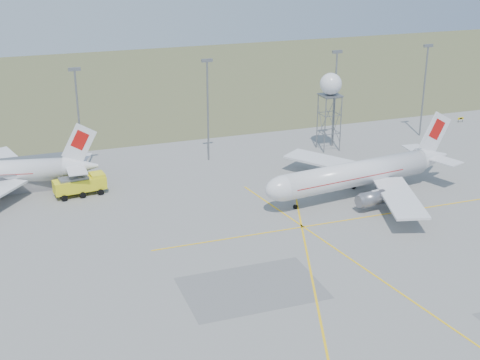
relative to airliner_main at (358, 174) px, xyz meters
name	(u,v)px	position (x,y,z in m)	size (l,w,h in m)	color
ground	(451,319)	(-8.74, -38.72, -4.04)	(400.00, 400.00, 0.00)	gray
grass_strip	(168,82)	(-8.74, 101.28, -4.03)	(400.00, 120.00, 0.03)	#4E5D33
building_grey	(29,174)	(-53.74, 25.28, -2.07)	(19.00, 10.00, 3.90)	gray
mast_a	(78,113)	(-43.74, 27.28, 8.03)	(2.20, 0.50, 20.50)	slate
mast_b	(208,102)	(-18.74, 27.28, 8.03)	(2.20, 0.50, 20.50)	slate
mast_c	(335,91)	(9.26, 27.28, 8.03)	(2.20, 0.50, 20.50)	slate
mast_d	(425,83)	(31.26, 27.28, 8.03)	(2.20, 0.50, 20.50)	slate
taxi_sign_near	(461,119)	(46.86, 33.28, -3.16)	(1.60, 0.17, 1.20)	black
airliner_main	(358,174)	(0.00, 0.00, 0.00)	(38.75, 37.40, 13.20)	silver
radar_tower	(330,107)	(7.08, 25.24, 5.14)	(4.52, 4.52, 16.36)	slate
fire_truck	(81,186)	(-45.38, 16.81, -2.32)	(9.25, 4.45, 3.58)	yellow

